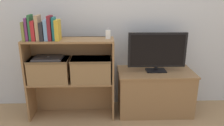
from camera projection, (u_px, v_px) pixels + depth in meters
ground_plane at (112, 121)px, 2.40m from camera, size 16.00×16.00×0.00m
wall_back at (111, 6)px, 2.48m from camera, size 10.00×0.05×2.40m
tv_stand at (154, 91)px, 2.55m from camera, size 0.85×0.45×0.50m
tv at (157, 51)px, 2.40m from camera, size 0.64×0.14×0.44m
bookshelf_lower_tier at (73, 91)px, 2.50m from camera, size 0.93×0.28×0.43m
bookshelf_upper_tier at (71, 53)px, 2.36m from camera, size 0.93×0.28×0.46m
book_olive at (25, 31)px, 2.18m from camera, size 0.03×0.15×0.19m
book_plum at (28, 29)px, 2.17m from camera, size 0.03×0.13×0.22m
book_forest at (31, 28)px, 2.17m from camera, size 0.02×0.13×0.25m
book_crimson at (34, 30)px, 2.18m from camera, size 0.04×0.14×0.19m
book_tan at (38, 28)px, 2.17m from camera, size 0.03×0.14×0.25m
book_charcoal at (43, 31)px, 2.18m from camera, size 0.04×0.16×0.18m
book_skyblue at (47, 30)px, 2.18m from camera, size 0.04×0.14×0.20m
book_maroon at (50, 28)px, 2.18m from camera, size 0.03×0.14×0.24m
book_teal at (54, 29)px, 2.18m from camera, size 0.02×0.12×0.23m
book_mustard at (58, 30)px, 2.18m from camera, size 0.04×0.16×0.20m
baby_monitor at (108, 34)px, 2.25m from camera, size 0.05×0.04×0.12m
storage_basket_left at (49, 69)px, 2.33m from camera, size 0.42×0.25×0.26m
storage_basket_right at (91, 69)px, 2.35m from camera, size 0.42×0.25×0.26m
laptop at (48, 58)px, 2.29m from camera, size 0.30×0.23×0.02m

